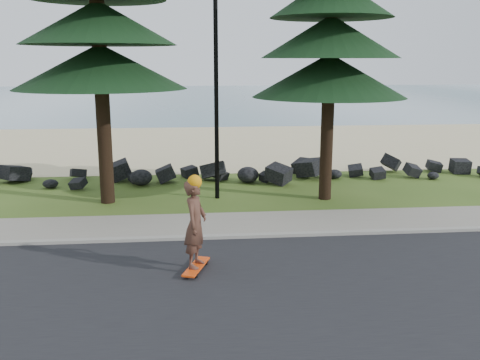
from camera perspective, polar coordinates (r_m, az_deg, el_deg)
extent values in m
plane|color=#375119|center=(14.51, -1.77, -5.12)|extent=(160.00, 160.00, 0.00)
cube|color=black|center=(10.33, -0.14, -12.72)|extent=(160.00, 7.00, 0.02)
cube|color=gray|center=(13.64, -1.53, -6.08)|extent=(160.00, 0.20, 0.10)
cube|color=gray|center=(14.69, -1.82, -4.74)|extent=(160.00, 2.00, 0.08)
cube|color=#CABD86|center=(28.64, -3.63, 3.79)|extent=(160.00, 15.00, 0.01)
cube|color=#3E6A78|center=(64.94, -4.69, 8.78)|extent=(160.00, 58.00, 0.01)
cylinder|color=black|center=(17.22, 9.74, 17.74)|extent=(0.40, 0.40, 12.00)
cylinder|color=black|center=(17.01, -2.57, 11.22)|extent=(0.14, 0.14, 8.00)
cube|color=#EC430D|center=(11.65, -4.69, -9.19)|extent=(0.63, 1.16, 0.04)
imported|color=#4E2F23|center=(11.32, -4.78, -4.67)|extent=(0.65, 0.80, 1.89)
sphere|color=orange|center=(11.09, -4.86, -0.20)|extent=(0.30, 0.30, 0.30)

